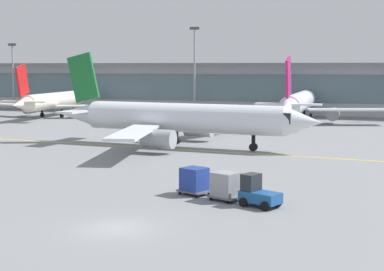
% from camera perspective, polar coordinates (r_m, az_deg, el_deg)
% --- Properties ---
extents(ground_plane, '(400.00, 400.00, 0.00)m').
position_cam_1_polar(ground_plane, '(34.83, -7.11, -8.66)').
color(ground_plane, gray).
extents(taxiway_centreline_stripe, '(109.64, 9.66, 0.01)m').
position_cam_1_polar(taxiway_centreline_stripe, '(66.28, -1.31, -1.31)').
color(taxiway_centreline_stripe, yellow).
rests_on(taxiway_centreline_stripe, ground_plane).
extents(terminal_concourse, '(174.54, 11.00, 9.60)m').
position_cam_1_polar(terminal_concourse, '(115.99, 10.98, 4.41)').
color(terminal_concourse, '#B2B7BC').
rests_on(terminal_concourse, ground_plane).
extents(gate_airplane_0, '(26.40, 28.47, 9.42)m').
position_cam_1_polar(gate_airplane_0, '(111.06, -12.77, 3.20)').
color(gate_airplane_0, silver).
rests_on(gate_airplane_0, ground_plane).
extents(gate_airplane_1, '(29.39, 31.54, 10.47)m').
position_cam_1_polar(gate_airplane_1, '(98.31, 10.00, 3.02)').
color(gate_airplane_1, silver).
rests_on(gate_airplane_1, ground_plane).
extents(taxiing_regional_jet, '(32.40, 30.01, 10.73)m').
position_cam_1_polar(taxiing_regional_jet, '(67.97, -1.08, 1.61)').
color(taxiing_regional_jet, silver).
rests_on(taxiing_regional_jet, ground_plane).
extents(baggage_tug, '(2.94, 2.39, 2.10)m').
position_cam_1_polar(baggage_tug, '(39.78, 6.20, -5.40)').
color(baggage_tug, '#194C8C').
rests_on(baggage_tug, ground_plane).
extents(cargo_dolly_lead, '(2.56, 2.30, 1.94)m').
position_cam_1_polar(cargo_dolly_lead, '(41.27, 3.21, -4.70)').
color(cargo_dolly_lead, '#595B60').
rests_on(cargo_dolly_lead, ground_plane).
extents(cargo_dolly_trailing, '(2.56, 2.30, 1.94)m').
position_cam_1_polar(cargo_dolly_trailing, '(43.05, 0.22, -4.22)').
color(cargo_dolly_trailing, '#595B60').
rests_on(cargo_dolly_trailing, ground_plane).
extents(apron_light_mast_0, '(1.80, 0.36, 13.64)m').
position_cam_1_polar(apron_light_mast_0, '(130.80, -16.50, 5.63)').
color(apron_light_mast_0, gray).
rests_on(apron_light_mast_0, ground_plane).
extents(apron_light_mast_1, '(1.80, 0.36, 16.16)m').
position_cam_1_polar(apron_light_mast_1, '(112.31, 0.24, 6.43)').
color(apron_light_mast_1, gray).
rests_on(apron_light_mast_1, ground_plane).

